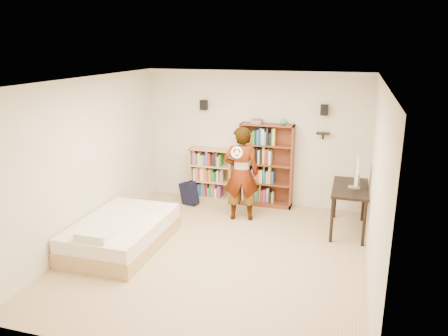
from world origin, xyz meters
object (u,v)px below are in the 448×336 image
Objects in this scene: daybed at (121,230)px; person at (241,174)px; low_bookshelf at (212,175)px; tall_bookshelf at (266,166)px; computer_desk at (349,209)px.

person reaches higher than daybed.
daybed is at bearing -105.96° from low_bookshelf.
daybed is at bearing -126.46° from tall_bookshelf.
low_bookshelf is at bearing 74.04° from daybed.
tall_bookshelf reaches higher than computer_desk.
tall_bookshelf is at bearing 53.54° from daybed.
daybed is (-1.87, -2.54, -0.55)m from tall_bookshelf.
computer_desk is at bearing -16.54° from low_bookshelf.
person is (0.85, -0.83, 0.33)m from low_bookshelf.
person is at bearing -44.46° from low_bookshelf.
tall_bookshelf is 1.40× the size of computer_desk.
low_bookshelf is 2.64m from daybed.
person is (1.57, 1.69, 0.60)m from daybed.
daybed is at bearing 34.15° from person.
daybed is (-0.72, -2.53, -0.27)m from low_bookshelf.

